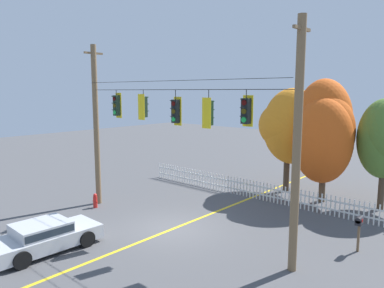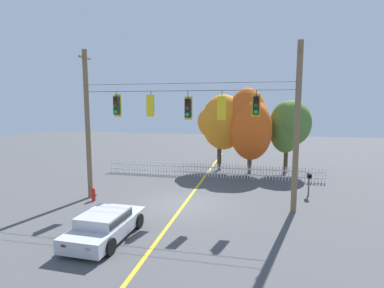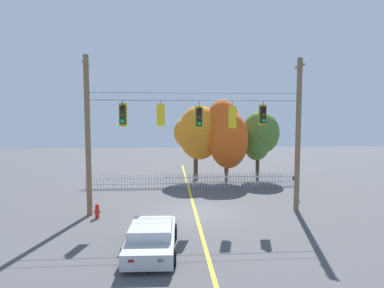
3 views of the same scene
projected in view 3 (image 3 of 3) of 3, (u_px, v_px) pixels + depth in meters
The scene contains 15 objects.
ground at pixel (195, 212), 17.19m from camera, with size 80.00×80.00×0.00m, color #4C4C4F.
lane_centerline_stripe at pixel (195, 212), 17.19m from camera, with size 0.16×36.00×0.01m, color gold.
signal_support_span at pixel (196, 135), 16.85m from camera, with size 11.82×1.10×8.56m.
traffic_signal_westbound_side at pixel (123, 115), 16.49m from camera, with size 0.43×0.38×1.40m.
traffic_signal_southbound_primary at pixel (161, 115), 16.62m from camera, with size 0.43×0.38×1.38m.
traffic_signal_northbound_primary at pixel (199, 117), 16.80m from camera, with size 0.43×0.38×1.53m.
traffic_signal_northbound_secondary at pixel (232, 117), 16.91m from camera, with size 0.43×0.38×1.52m.
traffic_signal_eastbound_side at pixel (263, 115), 17.04m from camera, with size 0.43×0.38×1.35m.
white_picket_fence at pixel (194, 180), 23.63m from camera, with size 16.42×0.06×1.04m.
autumn_maple_near_fence at pixel (199, 133), 26.00m from camera, with size 4.08×3.35×6.33m.
autumn_maple_mid at pixel (226, 134), 25.57m from camera, with size 3.51×3.70×6.84m.
autumn_oak_far_east at pixel (259, 134), 26.65m from camera, with size 3.27×3.02×5.85m.
parked_car at pixel (152, 236), 12.09m from camera, with size 2.06×4.14×1.15m.
fire_hydrant at pixel (97, 211), 16.20m from camera, with size 0.38×0.22×0.77m.
roadside_mailbox at pixel (295, 180), 20.66m from camera, with size 0.25×0.44×1.40m.
Camera 3 is at (-1.42, -16.78, 5.17)m, focal length 28.88 mm.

